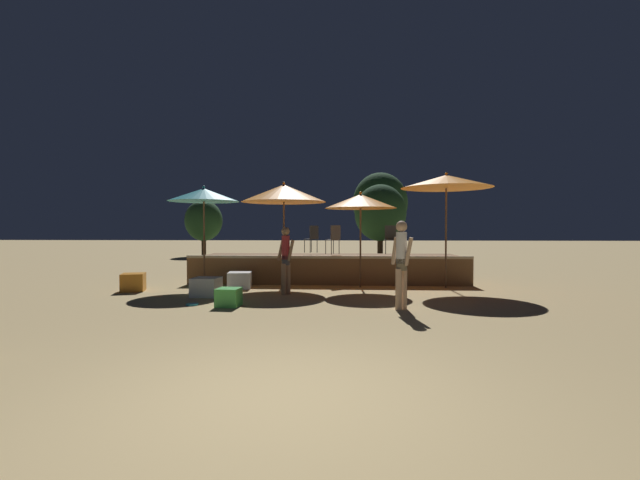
{
  "coord_description": "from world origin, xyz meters",
  "views": [
    {
      "loc": [
        0.61,
        -4.05,
        1.63
      ],
      "look_at": [
        0.0,
        7.24,
        1.36
      ],
      "focal_mm": 24.0,
      "sensor_mm": 36.0,
      "label": 1
    }
  ],
  "objects_px": {
    "cube_seat_3": "(240,280)",
    "person_0": "(401,260)",
    "patio_umbrella_2": "(361,201)",
    "cube_seat_0": "(229,297)",
    "patio_umbrella_0": "(446,182)",
    "person_2": "(286,258)",
    "patio_umbrella_3": "(204,195)",
    "bistro_chair_1": "(313,236)",
    "cube_seat_1": "(206,287)",
    "patio_umbrella_1": "(284,193)",
    "background_tree_0": "(380,213)",
    "bistro_chair_2": "(391,237)",
    "cube_seat_2": "(133,282)",
    "background_tree_1": "(204,221)",
    "bistro_chair_0": "(334,237)",
    "background_tree_2": "(380,203)",
    "frisbee_disc": "(192,304)"
  },
  "relations": [
    {
      "from": "person_0",
      "to": "background_tree_0",
      "type": "bearing_deg",
      "value": 41.92
    },
    {
      "from": "patio_umbrella_1",
      "to": "cube_seat_1",
      "type": "distance_m",
      "value": 3.65
    },
    {
      "from": "patio_umbrella_3",
      "to": "background_tree_1",
      "type": "relative_size",
      "value": 0.84
    },
    {
      "from": "person_2",
      "to": "background_tree_1",
      "type": "relative_size",
      "value": 0.49
    },
    {
      "from": "patio_umbrella_0",
      "to": "patio_umbrella_1",
      "type": "bearing_deg",
      "value": 176.65
    },
    {
      "from": "patio_umbrella_0",
      "to": "frisbee_disc",
      "type": "height_order",
      "value": "patio_umbrella_0"
    },
    {
      "from": "bistro_chair_1",
      "to": "person_2",
      "type": "bearing_deg",
      "value": 39.11
    },
    {
      "from": "cube_seat_3",
      "to": "bistro_chair_0",
      "type": "height_order",
      "value": "bistro_chair_0"
    },
    {
      "from": "patio_umbrella_3",
      "to": "cube_seat_2",
      "type": "height_order",
      "value": "patio_umbrella_3"
    },
    {
      "from": "background_tree_0",
      "to": "background_tree_1",
      "type": "xyz_separation_m",
      "value": [
        -10.5,
        4.41,
        -0.29
      ]
    },
    {
      "from": "background_tree_2",
      "to": "person_2",
      "type": "bearing_deg",
      "value": -103.66
    },
    {
      "from": "patio_umbrella_3",
      "to": "bistro_chair_1",
      "type": "relative_size",
      "value": 3.22
    },
    {
      "from": "person_0",
      "to": "frisbee_disc",
      "type": "xyz_separation_m",
      "value": [
        -4.44,
        0.26,
        -0.99
      ]
    },
    {
      "from": "cube_seat_0",
      "to": "bistro_chair_2",
      "type": "xyz_separation_m",
      "value": [
        3.94,
        4.7,
        1.22
      ]
    },
    {
      "from": "person_0",
      "to": "background_tree_0",
      "type": "xyz_separation_m",
      "value": [
        0.68,
        12.87,
        1.46
      ]
    },
    {
      "from": "patio_umbrella_1",
      "to": "background_tree_2",
      "type": "relative_size",
      "value": 0.6
    },
    {
      "from": "patio_umbrella_0",
      "to": "background_tree_2",
      "type": "height_order",
      "value": "background_tree_2"
    },
    {
      "from": "person_0",
      "to": "patio_umbrella_0",
      "type": "bearing_deg",
      "value": 18.36
    },
    {
      "from": "patio_umbrella_1",
      "to": "bistro_chair_1",
      "type": "xyz_separation_m",
      "value": [
        0.72,
        1.75,
        -1.28
      ]
    },
    {
      "from": "cube_seat_3",
      "to": "person_2",
      "type": "bearing_deg",
      "value": -37.02
    },
    {
      "from": "person_0",
      "to": "bistro_chair_0",
      "type": "distance_m",
      "value": 4.76
    },
    {
      "from": "cube_seat_1",
      "to": "background_tree_1",
      "type": "bearing_deg",
      "value": 108.5
    },
    {
      "from": "bistro_chair_0",
      "to": "frisbee_disc",
      "type": "height_order",
      "value": "bistro_chair_0"
    },
    {
      "from": "patio_umbrella_3",
      "to": "person_0",
      "type": "bearing_deg",
      "value": -32.59
    },
    {
      "from": "background_tree_2",
      "to": "background_tree_0",
      "type": "bearing_deg",
      "value": -94.82
    },
    {
      "from": "cube_seat_2",
      "to": "person_2",
      "type": "distance_m",
      "value": 4.2
    },
    {
      "from": "patio_umbrella_0",
      "to": "bistro_chair_2",
      "type": "bearing_deg",
      "value": 133.01
    },
    {
      "from": "patio_umbrella_0",
      "to": "background_tree_1",
      "type": "bearing_deg",
      "value": 129.64
    },
    {
      "from": "cube_seat_1",
      "to": "bistro_chair_1",
      "type": "distance_m",
      "value": 4.71
    },
    {
      "from": "background_tree_2",
      "to": "cube_seat_3",
      "type": "bearing_deg",
      "value": -110.05
    },
    {
      "from": "patio_umbrella_0",
      "to": "person_2",
      "type": "height_order",
      "value": "patio_umbrella_0"
    },
    {
      "from": "cube_seat_3",
      "to": "frisbee_disc",
      "type": "height_order",
      "value": "cube_seat_3"
    },
    {
      "from": "patio_umbrella_1",
      "to": "patio_umbrella_2",
      "type": "xyz_separation_m",
      "value": [
        2.22,
        -0.29,
        -0.26
      ]
    },
    {
      "from": "person_0",
      "to": "background_tree_0",
      "type": "relative_size",
      "value": 0.46
    },
    {
      "from": "patio_umbrella_3",
      "to": "cube_seat_1",
      "type": "height_order",
      "value": "patio_umbrella_3"
    },
    {
      "from": "person_0",
      "to": "background_tree_0",
      "type": "height_order",
      "value": "background_tree_0"
    },
    {
      "from": "person_2",
      "to": "cube_seat_1",
      "type": "bearing_deg",
      "value": -45.46
    },
    {
      "from": "cube_seat_3",
      "to": "background_tree_1",
      "type": "distance_m",
      "value": 15.56
    },
    {
      "from": "person_2",
      "to": "bistro_chair_0",
      "type": "distance_m",
      "value": 2.92
    },
    {
      "from": "patio_umbrella_3",
      "to": "frisbee_disc",
      "type": "distance_m",
      "value": 4.08
    },
    {
      "from": "cube_seat_3",
      "to": "person_0",
      "type": "relative_size",
      "value": 0.39
    },
    {
      "from": "patio_umbrella_1",
      "to": "cube_seat_1",
      "type": "bearing_deg",
      "value": -126.78
    },
    {
      "from": "patio_umbrella_2",
      "to": "cube_seat_0",
      "type": "height_order",
      "value": "patio_umbrella_2"
    },
    {
      "from": "bistro_chair_0",
      "to": "background_tree_2",
      "type": "xyz_separation_m",
      "value": [
        2.49,
        12.38,
        1.82
      ]
    },
    {
      "from": "bistro_chair_0",
      "to": "cube_seat_0",
      "type": "bearing_deg",
      "value": 25.7
    },
    {
      "from": "cube_seat_1",
      "to": "background_tree_1",
      "type": "relative_size",
      "value": 0.19
    },
    {
      "from": "cube_seat_2",
      "to": "background_tree_1",
      "type": "xyz_separation_m",
      "value": [
        -3.06,
        15.03,
        1.95
      ]
    },
    {
      "from": "patio_umbrella_0",
      "to": "background_tree_2",
      "type": "xyz_separation_m",
      "value": [
        -0.67,
        13.51,
        0.25
      ]
    },
    {
      "from": "bistro_chair_1",
      "to": "background_tree_2",
      "type": "bearing_deg",
      "value": -149.72
    },
    {
      "from": "cube_seat_3",
      "to": "bistro_chair_0",
      "type": "relative_size",
      "value": 0.78
    }
  ]
}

